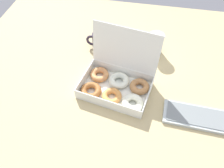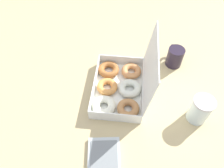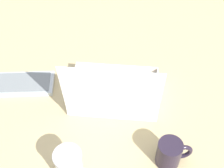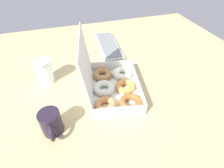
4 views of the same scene
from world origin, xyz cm
name	(u,v)px [view 1 (image 1 of 4)]	position (x,y,z in cm)	size (l,w,h in cm)	color
ground_plane	(111,97)	(0.00, 0.00, -1.00)	(180.00, 180.00, 2.00)	tan
donut_box	(117,85)	(1.90, 5.14, 3.67)	(38.71, 32.70, 29.42)	white
keyboard	(205,119)	(45.78, -5.24, 1.06)	(39.38, 14.48, 2.20)	#B4BFC0
coffee_mug	(99,41)	(-14.34, 34.88, 5.34)	(12.29, 8.31, 10.40)	#241C2B
glass_jar	(155,44)	(19.05, 37.05, 6.51)	(9.07, 9.07, 12.93)	silver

